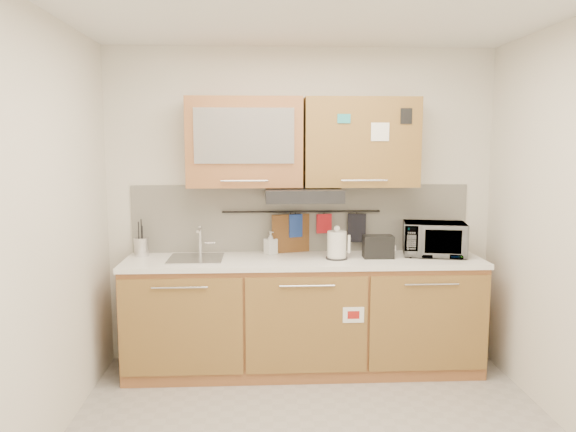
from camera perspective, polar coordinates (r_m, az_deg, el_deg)
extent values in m
plane|color=white|center=(3.26, 3.47, 21.10)|extent=(3.20, 3.20, 0.00)
plane|color=silver|center=(4.70, 1.33, 1.01)|extent=(3.20, 0.00, 3.20)
plane|color=silver|center=(3.44, -24.31, -2.07)|extent=(0.00, 3.00, 3.00)
cube|color=#9F6238|center=(4.58, 1.57, -10.17)|extent=(2.80, 0.60, 0.88)
cube|color=black|center=(4.72, 1.55, -14.68)|extent=(2.80, 0.54, 0.10)
cube|color=olive|center=(4.31, -10.81, -11.07)|extent=(0.91, 0.02, 0.74)
cylinder|color=silver|center=(4.19, -10.96, -7.16)|extent=(0.41, 0.01, 0.01)
cube|color=olive|center=(4.28, 1.90, -11.05)|extent=(0.91, 0.02, 0.74)
cylinder|color=silver|center=(4.17, 1.95, -7.12)|extent=(0.41, 0.01, 0.01)
cube|color=olive|center=(4.45, 14.17, -10.53)|extent=(0.91, 0.02, 0.74)
cylinder|color=silver|center=(4.34, 14.40, -6.74)|extent=(0.41, 0.01, 0.01)
cube|color=white|center=(4.46, 1.60, -4.56)|extent=(2.82, 0.62, 0.04)
cube|color=silver|center=(4.70, 1.33, -0.22)|extent=(2.80, 0.02, 0.56)
cube|color=#9F6238|center=(4.48, -4.41, 7.47)|extent=(0.90, 0.35, 0.70)
cube|color=silver|center=(4.30, -4.49, 8.13)|extent=(0.76, 0.02, 0.42)
cube|color=olive|center=(4.55, 7.35, 7.43)|extent=(0.90, 0.35, 0.70)
cube|color=white|center=(4.40, 9.34, 8.43)|extent=(0.14, 0.00, 0.14)
cube|color=black|center=(4.44, 1.57, 2.18)|extent=(0.60, 0.46, 0.10)
cube|color=silver|center=(4.48, -9.35, -4.40)|extent=(0.42, 0.40, 0.03)
cylinder|color=silver|center=(4.61, -8.91, -2.47)|extent=(0.03, 0.03, 0.24)
cylinder|color=silver|center=(4.51, -9.04, -1.40)|extent=(0.02, 0.18, 0.02)
cylinder|color=black|center=(4.65, 1.37, 0.45)|extent=(1.30, 0.02, 0.02)
cylinder|color=silver|center=(4.68, -14.66, -3.05)|extent=(0.12, 0.12, 0.15)
cylinder|color=black|center=(4.68, -14.90, -2.25)|extent=(0.01, 0.01, 0.28)
cylinder|color=black|center=(4.65, -14.54, -2.48)|extent=(0.01, 0.01, 0.25)
cylinder|color=black|center=(4.68, -14.64, -2.11)|extent=(0.01, 0.01, 0.30)
cylinder|color=black|center=(4.65, -14.91, -2.67)|extent=(0.01, 0.01, 0.22)
cylinder|color=silver|center=(4.42, 4.98, -2.97)|extent=(0.16, 0.16, 0.22)
sphere|color=silver|center=(4.40, 5.00, -1.31)|extent=(0.05, 0.05, 0.05)
cube|color=silver|center=(4.43, 6.20, -2.84)|extent=(0.02, 0.03, 0.14)
cylinder|color=black|center=(4.44, 4.96, -4.26)|extent=(0.17, 0.17, 0.01)
cube|color=black|center=(4.51, 9.15, -3.09)|extent=(0.24, 0.14, 0.18)
cube|color=black|center=(4.49, 8.64, -2.08)|extent=(0.07, 0.10, 0.01)
cube|color=black|center=(4.50, 9.70, -2.06)|extent=(0.07, 0.10, 0.01)
imported|color=#999999|center=(4.69, 14.63, -2.28)|extent=(0.54, 0.42, 0.27)
imported|color=#999999|center=(4.60, -1.78, -2.72)|extent=(0.12, 0.12, 0.19)
cube|color=brown|center=(4.66, 0.27, -2.25)|extent=(0.32, 0.11, 0.40)
cube|color=navy|center=(4.65, 0.77, -0.98)|extent=(0.12, 0.07, 0.19)
cube|color=black|center=(4.71, 7.00, -1.21)|extent=(0.16, 0.07, 0.24)
cube|color=red|center=(4.67, 3.69, -0.77)|extent=(0.13, 0.06, 0.16)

